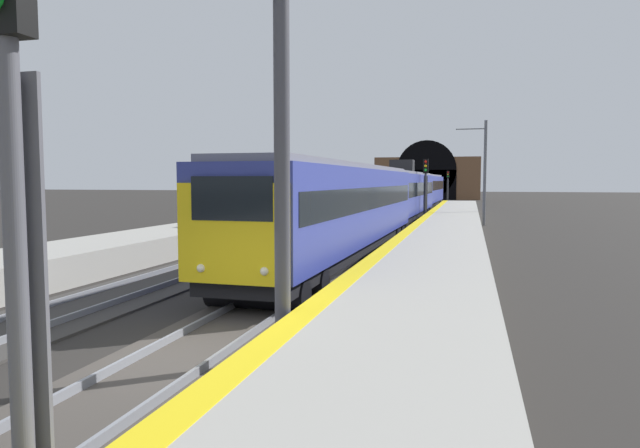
{
  "coord_description": "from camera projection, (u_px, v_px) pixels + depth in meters",
  "views": [
    {
      "loc": [
        -9.11,
        -5.04,
        3.3
      ],
      "look_at": [
        10.14,
        0.13,
        1.74
      ],
      "focal_mm": 31.49,
      "sensor_mm": 36.0,
      "label": 1
    }
  ],
  "objects": [
    {
      "name": "ground_plane",
      "position": [
        184.0,
        360.0,
        10.33
      ],
      "size": [
        320.0,
        320.0,
        0.0
      ],
      "primitive_type": "plane",
      "color": "#282623"
    },
    {
      "name": "platform_right",
      "position": [
        392.0,
        349.0,
        9.3
      ],
      "size": [
        112.0,
        3.55,
        1.01
      ],
      "primitive_type": "cube",
      "color": "#9E9B93",
      "rests_on": "ground_plane"
    },
    {
      "name": "platform_right_edge_strip",
      "position": [
        304.0,
        313.0,
        9.65
      ],
      "size": [
        112.0,
        0.5,
        0.01
      ],
      "primitive_type": "cube",
      "color": "yellow",
      "rests_on": "platform_right"
    },
    {
      "name": "track_main_line",
      "position": [
        184.0,
        357.0,
        10.33
      ],
      "size": [
        160.0,
        2.78,
        0.21
      ],
      "color": "#423D38",
      "rests_on": "ground_plane"
    },
    {
      "name": "train_main_approaching",
      "position": [
        402.0,
        194.0,
        42.59
      ],
      "size": [
        61.73,
        3.3,
        4.83
      ],
      "rotation": [
        0.0,
        0.0,
        3.12
      ],
      "color": "navy",
      "rests_on": "ground_plane"
    },
    {
      "name": "train_adjacent_platform",
      "position": [
        352.0,
        193.0,
        47.17
      ],
      "size": [
        40.32,
        3.2,
        4.77
      ],
      "rotation": [
        0.0,
        0.0,
        3.12
      ],
      "color": "gray",
      "rests_on": "ground_plane"
    },
    {
      "name": "railway_signal_near",
      "position": [
        14.0,
        188.0,
        4.09
      ],
      "size": [
        0.39,
        0.38,
        5.36
      ],
      "rotation": [
        0.0,
        0.0,
        3.14
      ],
      "color": "#4C4C54",
      "rests_on": "ground_plane"
    },
    {
      "name": "railway_signal_mid",
      "position": [
        425.0,
        185.0,
        41.23
      ],
      "size": [
        0.39,
        0.38,
        4.85
      ],
      "rotation": [
        0.0,
        0.0,
        3.14
      ],
      "color": "#38383D",
      "rests_on": "ground_plane"
    },
    {
      "name": "railway_signal_far",
      "position": [
        448.0,
        183.0,
        81.18
      ],
      "size": [
        0.39,
        0.38,
        4.66
      ],
      "rotation": [
        0.0,
        0.0,
        3.14
      ],
      "color": "#38383D",
      "rests_on": "ground_plane"
    },
    {
      "name": "overhead_signal_gantry",
      "position": [
        73.0,
        48.0,
        10.63
      ],
      "size": [
        0.7,
        8.61,
        7.78
      ],
      "color": "#3F3F47",
      "rests_on": "ground_plane"
    },
    {
      "name": "tunnel_portal",
      "position": [
        427.0,
        178.0,
        96.27
      ],
      "size": [
        2.64,
        17.82,
        10.06
      ],
      "color": "brown",
      "rests_on": "ground_plane"
    },
    {
      "name": "catenary_mast_near",
      "position": [
        484.0,
        172.0,
        40.88
      ],
      "size": [
        0.22,
        2.23,
        7.64
      ],
      "color": "#595B60",
      "rests_on": "ground_plane"
    }
  ]
}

